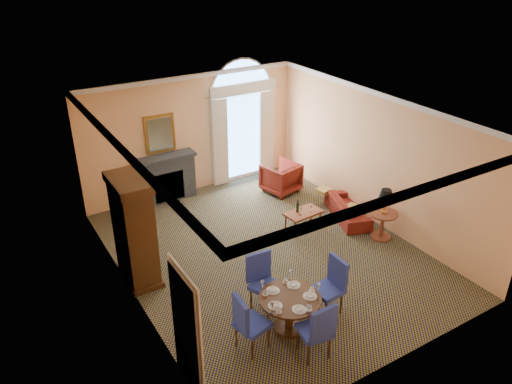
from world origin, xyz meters
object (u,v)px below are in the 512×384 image
coffee_table (303,213)px  armoire (134,232)px  sofa (348,209)px  dining_table (290,305)px  armchair (281,178)px  side_table (384,209)px

coffee_table → armoire: bearing=172.9°
armoire → sofa: size_ratio=1.34×
sofa → coffee_table: 1.29m
dining_table → coffee_table: (2.24, 2.67, -0.11)m
sofa → armchair: bearing=35.8°
sofa → side_table: bearing=-158.1°
dining_table → side_table: 3.83m
sofa → coffee_table: bearing=102.9°
armoire → armchair: size_ratio=2.51×
armoire → side_table: size_ratio=1.84×
armchair → coffee_table: 2.04m
dining_table → coffee_table: dining_table is taller
armoire → armchair: 5.03m
armoire → side_table: armoire is taller
sofa → side_table: size_ratio=1.37×
sofa → side_table: side_table is taller
dining_table → sofa: dining_table is taller
dining_table → coffee_table: bearing=50.0°
armoire → coffee_table: size_ratio=2.43×
dining_table → sofa: bearing=35.8°
coffee_table → armchair: bearing=66.3°
sofa → side_table: 1.24m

